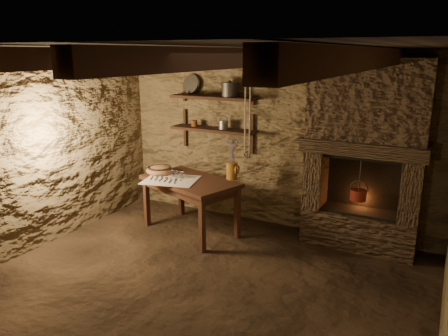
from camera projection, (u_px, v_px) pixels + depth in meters
The scene contains 24 objects.
floor at pixel (198, 286), 4.53m from camera, with size 4.50×4.50×0.00m, color black.
back_wall at pixel (273, 140), 5.93m from camera, with size 4.50×0.04×2.40m, color brown.
front_wall at pixel (15, 259), 2.52m from camera, with size 4.50×0.04×2.40m, color brown.
left_wall at pixel (37, 151), 5.24m from camera, with size 0.04×4.00×2.40m, color brown.
ceiling at pixel (194, 47), 3.91m from camera, with size 4.50×4.00×0.04m, color black.
beam_far_left at pixel (74, 57), 4.62m from camera, with size 0.14×3.95×0.16m, color black.
beam_mid_left at pixel (150, 57), 4.16m from camera, with size 0.14×3.95×0.16m, color black.
beam_mid_right at pixel (244, 58), 3.71m from camera, with size 0.14×3.95×0.16m, color black.
beam_far_right at pixel (365, 58), 3.26m from camera, with size 0.14×3.95×0.16m, color black.
shelf_lower at pixel (213, 129), 6.15m from camera, with size 1.25×0.30×0.04m, color black.
shelf_upper at pixel (213, 97), 6.04m from camera, with size 1.25×0.30×0.04m, color black.
hearth at pixel (365, 151), 5.16m from camera, with size 1.43×0.51×2.30m.
work_table at pixel (190, 204), 5.83m from camera, with size 1.46×1.10×0.74m.
linen_cloth at pixel (171, 180), 5.69m from camera, with size 0.68×0.55×0.01m, color silver.
pewter_cutlery_row at pixel (170, 180), 5.67m from camera, with size 0.57×0.22×0.01m, color gray, non-canonical shape.
drinking_glasses at pixel (178, 174), 5.78m from camera, with size 0.22×0.07×0.09m, color silver, non-canonical shape.
stoneware_jug at pixel (232, 163), 5.70m from camera, with size 0.16×0.15×0.52m.
wooden_bowl at pixel (160, 170), 5.99m from camera, with size 0.38×0.38×0.13m, color #9B6743.
iron_stockpot at pixel (230, 90), 5.89m from camera, with size 0.23×0.23×0.17m, color #292725.
tin_pan at pixel (191, 84), 6.27m from camera, with size 0.28×0.28×0.04m, color gray.
small_kettle at pixel (223, 125), 6.06m from camera, with size 0.17×0.13×0.18m, color gray, non-canonical shape.
rusty_tin at pixel (194, 123), 6.28m from camera, with size 0.09×0.09×0.09m, color #522710.
red_pot at pixel (358, 194), 5.26m from camera, with size 0.22×0.22×0.54m.
hanging_ropes at pixel (248, 103), 4.94m from camera, with size 0.08×0.08×1.20m, color #CCB490, non-canonical shape.
Camera 1 is at (2.14, -3.46, 2.35)m, focal length 35.00 mm.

